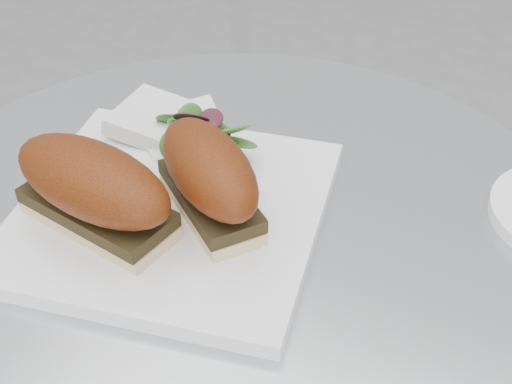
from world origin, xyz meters
TOP-DOWN VIEW (x-y plane):
  - plate at (-0.06, -0.01)m, footprint 0.34×0.34m
  - sandwich_left at (-0.10, -0.07)m, footprint 0.18×0.10m
  - sandwich_right at (-0.02, -0.00)m, footprint 0.16×0.14m
  - salad at (-0.08, 0.07)m, footprint 0.10×0.10m
  - napkin at (-0.12, 0.08)m, footprint 0.15×0.15m

SIDE VIEW (x-z plane):
  - plate at x=-0.06m, z-range 0.73..0.75m
  - napkin at x=-0.12m, z-range 0.73..0.75m
  - salad at x=-0.08m, z-range 0.75..0.80m
  - sandwich_left at x=-0.10m, z-range 0.75..0.83m
  - sandwich_right at x=-0.02m, z-range 0.75..0.83m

